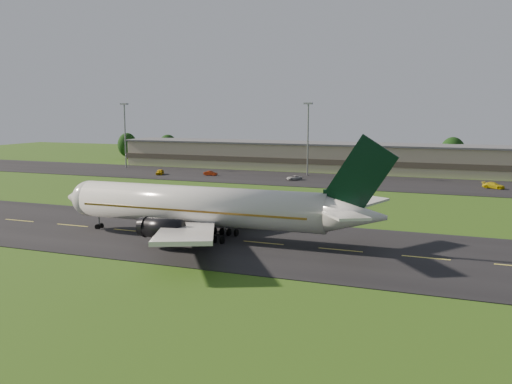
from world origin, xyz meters
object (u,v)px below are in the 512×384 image
(service_vehicle_a, at_px, (160,172))
(service_vehicle_c, at_px, (294,178))
(light_mast_centre, at_px, (308,130))
(light_mast_west, at_px, (125,128))
(service_vehicle_b, at_px, (210,173))
(terminal, at_px, (327,157))
(airliner, at_px, (204,207))
(service_vehicle_d, at_px, (494,185))

(service_vehicle_a, bearing_deg, service_vehicle_c, -16.19)
(light_mast_centre, distance_m, service_vehicle_c, 16.32)
(light_mast_west, xyz_separation_m, service_vehicle_b, (34.70, -10.03, -12.00))
(service_vehicle_a, bearing_deg, light_mast_west, 127.92)
(terminal, height_order, light_mast_centre, light_mast_centre)
(service_vehicle_c, bearing_deg, service_vehicle_a, -134.19)
(light_mast_centre, relative_size, service_vehicle_c, 4.79)
(airliner, bearing_deg, service_vehicle_c, 95.78)
(light_mast_west, relative_size, service_vehicle_c, 4.79)
(airliner, height_order, service_vehicle_b, airliner)
(terminal, bearing_deg, service_vehicle_b, -135.53)
(light_mast_west, distance_m, service_vehicle_d, 109.21)
(light_mast_west, xyz_separation_m, service_vehicle_a, (20.18, -13.06, -11.90))
(light_mast_centre, xyz_separation_m, service_vehicle_c, (-0.41, -11.00, -12.05))
(terminal, distance_m, service_vehicle_a, 50.64)
(light_mast_west, distance_m, service_vehicle_a, 26.82)
(airliner, relative_size, light_mast_west, 2.52)
(light_mast_west, bearing_deg, service_vehicle_b, -16.13)
(light_mast_west, distance_m, light_mast_centre, 60.00)
(service_vehicle_c, distance_m, service_vehicle_d, 48.60)
(airliner, bearing_deg, service_vehicle_d, 59.29)
(service_vehicle_d, bearing_deg, service_vehicle_c, 112.25)
(light_mast_west, height_order, service_vehicle_d, light_mast_west)
(airliner, relative_size, terminal, 0.35)
(light_mast_west, distance_m, service_vehicle_b, 38.06)
(airliner, xyz_separation_m, service_vehicle_a, (-47.66, 66.92, -3.82))
(light_mast_centre, height_order, service_vehicle_b, light_mast_centre)
(service_vehicle_d, bearing_deg, airliner, 170.47)
(terminal, bearing_deg, airliner, -86.17)
(airliner, distance_m, service_vehicle_a, 82.25)
(airliner, bearing_deg, service_vehicle_b, 114.31)
(service_vehicle_c, xyz_separation_m, service_vehicle_d, (48.57, 1.78, 0.14))
(light_mast_west, relative_size, service_vehicle_a, 4.68)
(service_vehicle_a, bearing_deg, airliner, -73.72)
(airliner, height_order, service_vehicle_a, airliner)
(service_vehicle_c, bearing_deg, light_mast_west, -147.63)
(light_mast_centre, bearing_deg, service_vehicle_c, -92.11)
(terminal, height_order, service_vehicle_b, terminal)
(service_vehicle_a, relative_size, service_vehicle_d, 0.87)
(light_mast_centre, height_order, service_vehicle_a, light_mast_centre)
(light_mast_centre, bearing_deg, light_mast_west, 180.00)
(light_mast_west, bearing_deg, service_vehicle_c, -10.46)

